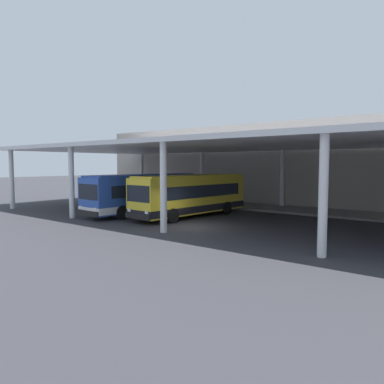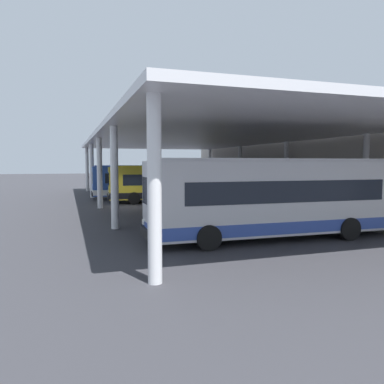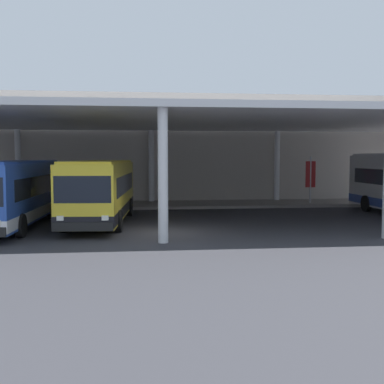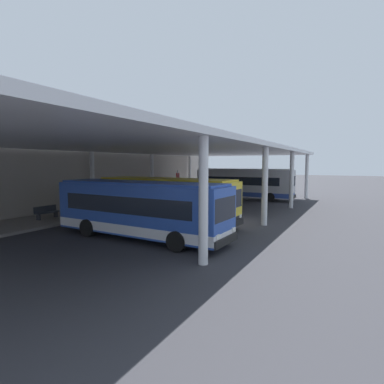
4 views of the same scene
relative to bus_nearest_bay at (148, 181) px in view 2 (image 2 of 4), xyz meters
name	(u,v)px [view 2 (image 2 of 4)]	position (x,y,z in m)	size (l,w,h in m)	color
ground_plane	(134,207)	(6.94, -2.59, -1.66)	(200.00, 200.00, 0.00)	#333338
platform_kerb	(268,201)	(6.94, 9.16, -1.57)	(42.00, 4.50, 0.18)	gray
station_building_facade	(301,156)	(6.94, 12.41, 2.36)	(48.00, 1.60, 8.03)	#ADA399
canopy_shelter	(201,139)	(6.94, 2.91, 3.63)	(40.00, 17.00, 5.55)	silver
bus_nearest_bay	(148,181)	(0.00, 0.00, 0.00)	(2.97, 10.61, 3.17)	#284CA8
bus_second_bay	(170,183)	(4.08, 1.07, 0.00)	(3.19, 10.67, 3.17)	yellow
bus_middle_bay	(273,198)	(21.10, 1.24, 0.19)	(2.87, 11.37, 3.57)	#B7B7BC
bench_waiting	(239,190)	(0.89, 9.23, -0.99)	(1.80, 0.45, 0.92)	#383D47
banner_sign	(351,187)	(17.83, 8.35, 0.32)	(0.70, 0.12, 3.20)	#B2B2B7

